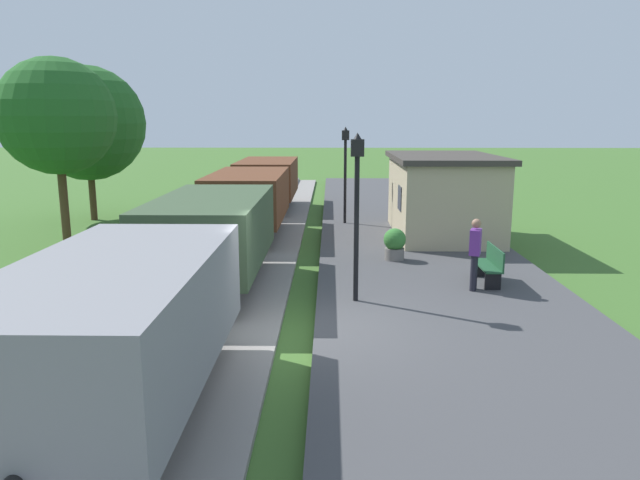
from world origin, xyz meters
TOP-DOWN VIEW (x-y plane):
  - ground_plane at (0.00, 0.00)m, footprint 160.00×160.00m
  - platform_slab at (3.20, 0.00)m, footprint 6.00×60.00m
  - track_ballast at (-2.40, 0.00)m, footprint 3.80×60.00m
  - rail_near at (-1.68, 0.00)m, footprint 0.07×60.00m
  - rail_far at (-3.12, 0.00)m, footprint 0.07×60.00m
  - freight_train at (-2.40, 6.63)m, footprint 2.50×26.00m
  - station_hut at (4.40, 9.65)m, footprint 3.50×5.80m
  - bench_near_hut at (4.44, 3.34)m, footprint 0.42×1.50m
  - bench_down_platform at (4.44, 13.74)m, footprint 0.42×1.50m
  - person_waiting at (3.90, 2.73)m, footprint 0.35×0.44m
  - potted_planter at (2.36, 5.80)m, footprint 0.64×0.64m
  - lamp_post_near at (1.07, 1.83)m, footprint 0.28×0.28m
  - lamp_post_far at (1.07, 11.99)m, footprint 0.28×0.28m
  - tree_trackside_far at (-8.40, 8.63)m, footprint 3.79×3.79m
  - tree_field_left at (-9.61, 14.03)m, footprint 4.73×4.73m

SIDE VIEW (x-z plane):
  - ground_plane at x=0.00m, z-range 0.00..0.00m
  - track_ballast at x=-2.40m, z-range 0.00..0.12m
  - platform_slab at x=3.20m, z-range 0.00..0.25m
  - rail_near at x=-1.68m, z-range 0.12..0.26m
  - rail_far at x=-3.12m, z-range 0.12..0.26m
  - bench_near_hut at x=4.44m, z-range 0.27..1.18m
  - bench_down_platform at x=4.44m, z-range 0.27..1.18m
  - potted_planter at x=2.36m, z-range 0.26..1.18m
  - person_waiting at x=3.90m, z-range 0.33..2.04m
  - freight_train at x=-2.40m, z-range 0.34..2.46m
  - station_hut at x=4.40m, z-range 0.26..3.04m
  - lamp_post_near at x=1.07m, z-range 0.95..4.65m
  - lamp_post_far at x=1.07m, z-range 0.95..4.65m
  - tree_field_left at x=-9.61m, z-range 0.84..7.26m
  - tree_trackside_far at x=-8.40m, z-range 1.20..7.42m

